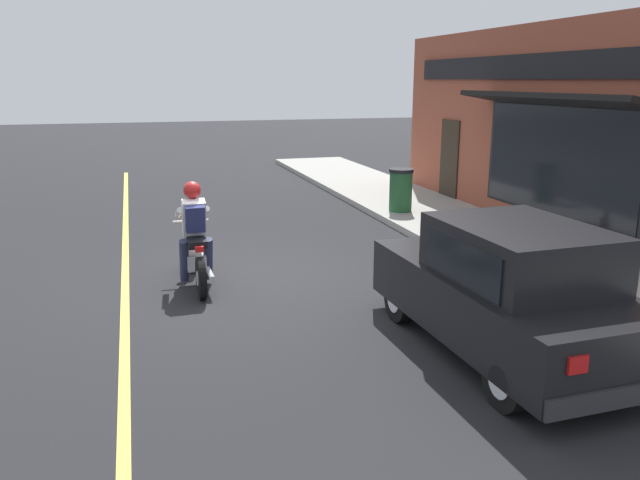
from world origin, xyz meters
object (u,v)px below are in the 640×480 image
trash_bin (401,190)px  fire_hydrant (599,268)px  motorcycle_with_rider (195,242)px  traffic_cone (538,229)px  car_hatchback (506,290)px

trash_bin → fire_hydrant: bearing=-88.1°
fire_hydrant → motorcycle_with_rider: bearing=153.6°
traffic_cone → car_hatchback: bearing=-129.9°
traffic_cone → trash_bin: size_ratio=0.61×
car_hatchback → trash_bin: bearing=75.3°
trash_bin → car_hatchback: bearing=-104.7°
motorcycle_with_rider → car_hatchback: size_ratio=0.53×
motorcycle_with_rider → car_hatchback: 4.75m
motorcycle_with_rider → traffic_cone: bearing=1.4°
car_hatchback → trash_bin: car_hatchback is taller
fire_hydrant → trash_bin: 6.26m
fire_hydrant → trash_bin: size_ratio=0.90×
fire_hydrant → traffic_cone: size_ratio=1.47×
motorcycle_with_rider → traffic_cone: (6.24, 0.15, -0.25)m
motorcycle_with_rider → car_hatchback: bearing=-48.5°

